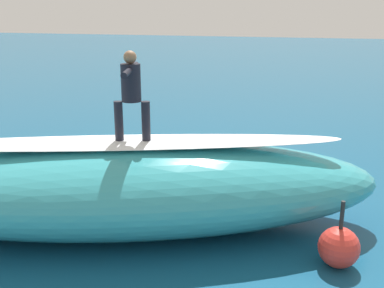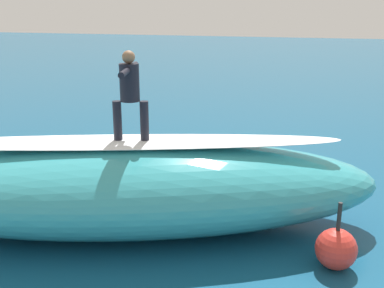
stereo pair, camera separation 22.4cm
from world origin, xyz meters
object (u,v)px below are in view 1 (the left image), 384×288
at_px(surfer_riding, 131,90).
at_px(surfer_paddling, 231,172).
at_px(buoy_marker, 339,247).
at_px(surfboard_paddling, 236,180).
at_px(surfboard_riding, 133,143).

bearing_deg(surfer_riding, surfer_paddling, -127.47).
distance_m(surfer_riding, buoy_marker, 4.52).
bearing_deg(surfboard_paddling, surfer_paddling, -180.00).
relative_size(surfboard_riding, buoy_marker, 1.80).
bearing_deg(surfboard_paddling, surfboard_riding, -96.99).
relative_size(surfboard_paddling, buoy_marker, 1.65).
xyz_separation_m(surfboard_paddling, buoy_marker, (-2.38, 3.47, 0.31)).
bearing_deg(surfboard_paddling, buoy_marker, -37.73).
height_order(surfboard_paddling, buoy_marker, buoy_marker).
bearing_deg(buoy_marker, surfer_paddling, -54.45).
height_order(surfboard_riding, buoy_marker, surfboard_riding).
bearing_deg(surfer_paddling, buoy_marker, -36.62).
bearing_deg(surfer_riding, buoy_marker, 159.24).
bearing_deg(surfer_paddling, surfer_riding, -94.69).
distance_m(surfboard_riding, surfboard_paddling, 3.81).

